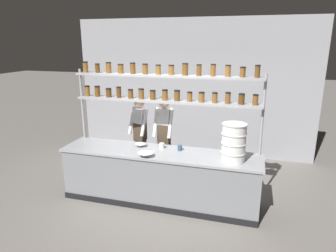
# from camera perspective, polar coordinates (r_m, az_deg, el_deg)

# --- Properties ---
(ground_plane) EXTENTS (40.00, 40.00, 0.00)m
(ground_plane) POSITION_cam_1_polar(r_m,az_deg,el_deg) (5.45, -1.55, -13.97)
(ground_plane) COLOR slate
(back_wall) EXTENTS (5.79, 0.12, 3.25)m
(back_wall) POSITION_cam_1_polar(r_m,az_deg,el_deg) (7.34, 4.55, 7.26)
(back_wall) COLOR #939399
(back_wall) RESTS_ON ground_plane
(prep_counter) EXTENTS (3.39, 0.76, 0.92)m
(prep_counter) POSITION_cam_1_polar(r_m,az_deg,el_deg) (5.23, -1.59, -9.61)
(prep_counter) COLOR gray
(prep_counter) RESTS_ON ground_plane
(spice_shelf_unit) EXTENTS (3.28, 0.28, 2.37)m
(spice_shelf_unit) POSITION_cam_1_polar(r_m,az_deg,el_deg) (5.11, -0.74, 6.86)
(spice_shelf_unit) COLOR #999BA0
(spice_shelf_unit) RESTS_ON ground_plane
(chef_left) EXTENTS (0.41, 0.34, 1.69)m
(chef_left) POSITION_cam_1_polar(r_m,az_deg,el_deg) (5.94, -5.36, -1.17)
(chef_left) COLOR black
(chef_left) RESTS_ON ground_plane
(chef_center) EXTENTS (0.37, 0.31, 1.75)m
(chef_center) POSITION_cam_1_polar(r_m,az_deg,el_deg) (5.68, -0.75, -1.49)
(chef_center) COLOR black
(chef_center) RESTS_ON ground_plane
(container_stack) EXTENTS (0.38, 0.38, 0.60)m
(container_stack) POSITION_cam_1_polar(r_m,az_deg,el_deg) (4.68, 12.39, -3.08)
(container_stack) COLOR white
(container_stack) RESTS_ON prep_counter
(prep_bowl_near_left) EXTENTS (0.25, 0.25, 0.07)m
(prep_bowl_near_left) POSITION_cam_1_polar(r_m,az_deg,el_deg) (4.83, -4.32, -5.49)
(prep_bowl_near_left) COLOR white
(prep_bowl_near_left) RESTS_ON prep_counter
(prep_bowl_center_front) EXTENTS (0.20, 0.20, 0.05)m
(prep_bowl_center_front) POSITION_cam_1_polar(r_m,az_deg,el_deg) (5.29, -5.28, -3.68)
(prep_bowl_center_front) COLOR white
(prep_bowl_center_front) RESTS_ON prep_counter
(serving_cup_front) EXTENTS (0.09, 0.09, 0.09)m
(serving_cup_front) POSITION_cam_1_polar(r_m,az_deg,el_deg) (5.20, -1.19, -3.77)
(serving_cup_front) COLOR silver
(serving_cup_front) RESTS_ON prep_counter
(serving_cup_by_board) EXTENTS (0.07, 0.07, 0.09)m
(serving_cup_by_board) POSITION_cam_1_polar(r_m,az_deg,el_deg) (5.09, 2.26, -4.17)
(serving_cup_by_board) COLOR #334C70
(serving_cup_by_board) RESTS_ON prep_counter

